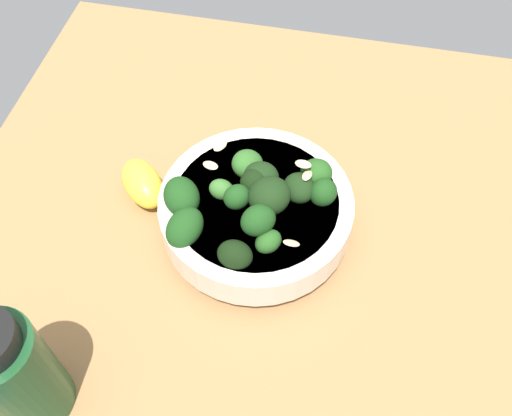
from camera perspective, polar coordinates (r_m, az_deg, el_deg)
name	(u,v)px	position (r cm, az deg, el deg)	size (l,w,h in cm)	color
ground_plane	(245,223)	(71.06, -1.09, -1.45)	(67.94, 67.94, 4.91)	#996D42
bowl_of_broccoli	(255,209)	(64.33, -0.09, -0.08)	(21.13, 21.19, 10.60)	silver
lemon_wedge	(142,184)	(70.04, -10.92, 2.29)	(7.29, 4.21, 4.17)	yellow
bottle_tall	(14,373)	(56.27, -22.37, -14.54)	(6.95, 6.95, 15.28)	#194723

